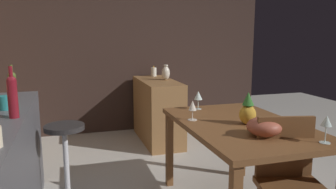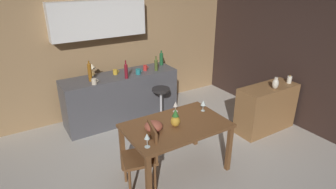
# 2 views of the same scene
# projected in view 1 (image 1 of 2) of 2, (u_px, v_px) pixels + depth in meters

# --- Properties ---
(wall_side_right) EXTENTS (0.10, 4.40, 2.60)m
(wall_side_right) POSITION_uv_depth(u_px,v_px,m) (117.00, 42.00, 4.79)
(wall_side_right) COLOR #33231E
(wall_side_right) RESTS_ON ground_plane
(dining_table) EXTENTS (1.37, 0.86, 0.74)m
(dining_table) POSITION_uv_depth(u_px,v_px,m) (241.00, 134.00, 2.57)
(dining_table) COLOR brown
(dining_table) RESTS_ON ground_plane
(sideboard_cabinet) EXTENTS (1.10, 0.44, 0.82)m
(sideboard_cabinet) POSITION_uv_depth(u_px,v_px,m) (158.00, 111.00, 4.44)
(sideboard_cabinet) COLOR olive
(sideboard_cabinet) RESTS_ON ground_plane
(chair_near_window) EXTENTS (0.48, 0.48, 0.88)m
(chair_near_window) POSITION_uv_depth(u_px,v_px,m) (290.00, 181.00, 2.12)
(chair_near_window) COLOR brown
(chair_near_window) RESTS_ON ground_plane
(bar_stool) EXTENTS (0.34, 0.34, 0.69)m
(bar_stool) POSITION_uv_depth(u_px,v_px,m) (66.00, 163.00, 2.74)
(bar_stool) COLOR #262323
(bar_stool) RESTS_ON ground_plane
(wine_glass_left) EXTENTS (0.07, 0.07, 0.18)m
(wine_glass_left) POSITION_uv_depth(u_px,v_px,m) (326.00, 122.00, 2.06)
(wine_glass_left) COLOR silver
(wine_glass_left) RESTS_ON dining_table
(wine_glass_right) EXTENTS (0.08, 0.08, 0.17)m
(wine_glass_right) POSITION_uv_depth(u_px,v_px,m) (198.00, 96.00, 3.02)
(wine_glass_right) COLOR silver
(wine_glass_right) RESTS_ON dining_table
(wine_glass_center) EXTENTS (0.07, 0.07, 0.16)m
(wine_glass_center) POSITION_uv_depth(u_px,v_px,m) (193.00, 106.00, 2.63)
(wine_glass_center) COLOR silver
(wine_glass_center) RESTS_ON dining_table
(pineapple_centerpiece) EXTENTS (0.13, 0.13, 0.25)m
(pineapple_centerpiece) POSITION_uv_depth(u_px,v_px,m) (248.00, 111.00, 2.51)
(pineapple_centerpiece) COLOR gold
(pineapple_centerpiece) RESTS_ON dining_table
(fruit_bowl) EXTENTS (0.23, 0.23, 0.13)m
(fruit_bowl) POSITION_uv_depth(u_px,v_px,m) (264.00, 127.00, 2.22)
(fruit_bowl) COLOR #9E4C38
(fruit_bowl) RESTS_ON dining_table
(wine_bottle_olive) EXTENTS (0.06, 0.06, 0.28)m
(wine_bottle_olive) POSITION_uv_depth(u_px,v_px,m) (12.00, 84.00, 2.63)
(wine_bottle_olive) COLOR #475623
(wine_bottle_olive) RESTS_ON kitchen_counter
(wine_bottle_ruby) EXTENTS (0.06, 0.06, 0.32)m
(wine_bottle_ruby) POSITION_uv_depth(u_px,v_px,m) (12.00, 95.00, 2.04)
(wine_bottle_ruby) COLOR maroon
(wine_bottle_ruby) RESTS_ON kitchen_counter
(cup_teal) EXTENTS (0.13, 0.09, 0.10)m
(cup_teal) POSITION_uv_depth(u_px,v_px,m) (6.00, 103.00, 2.29)
(cup_teal) COLOR teal
(cup_teal) RESTS_ON kitchen_counter
(pillar_candle_tall) EXTENTS (0.08, 0.08, 0.15)m
(pillar_candle_tall) POSITION_uv_depth(u_px,v_px,m) (154.00, 72.00, 4.78)
(pillar_candle_tall) COLOR white
(pillar_candle_tall) RESTS_ON sideboard_cabinet
(vase_ceramic_ivory) EXTENTS (0.10, 0.10, 0.20)m
(vase_ceramic_ivory) POSITION_uv_depth(u_px,v_px,m) (166.00, 73.00, 4.37)
(vase_ceramic_ivory) COLOR beige
(vase_ceramic_ivory) RESTS_ON sideboard_cabinet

